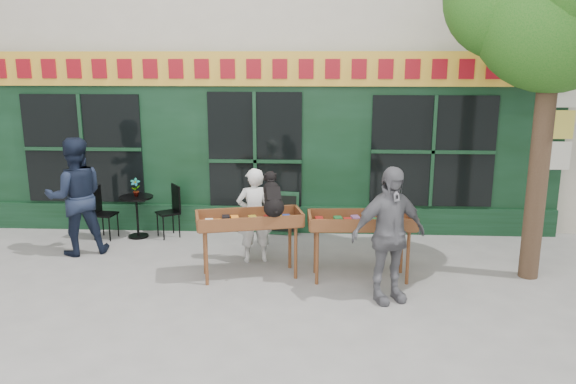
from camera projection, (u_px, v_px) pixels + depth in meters
The scene contains 12 objects.
ground at pixel (239, 278), 8.32m from camera, with size 80.00×80.00×0.00m, color slate.
book_cart_center at pixel (249, 223), 8.21m from camera, with size 1.61×0.97×0.99m.
dog at pixel (273, 193), 8.04m from camera, with size 0.34×0.60×0.60m, color black, non-canonical shape.
woman at pixel (254, 215), 8.86m from camera, with size 0.55×0.36×1.52m, color silver.
book_cart_right at pixel (361, 225), 8.12m from camera, with size 1.53×0.71×0.99m.
man_right at pixel (389, 235), 7.36m from camera, with size 1.07×0.45×1.83m, color slate.
bistro_table at pixel (137, 208), 10.12m from camera, with size 0.60×0.60×0.76m.
bistro_chair_left at pixel (100, 208), 10.06m from camera, with size 0.42×0.41×0.95m.
bistro_chair_right at pixel (172, 206), 10.18m from camera, with size 0.51×0.51×0.95m.
potted_plant at pixel (135, 187), 10.03m from camera, with size 0.17×0.12×0.33m, color gray.
man_left at pixel (76, 196), 9.18m from camera, with size 0.95×0.74×1.95m, color black.
chalkboard at pixel (283, 213), 10.33m from camera, with size 0.58×0.26×0.79m.
Camera 1 is at (1.14, -7.75, 3.16)m, focal length 35.00 mm.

